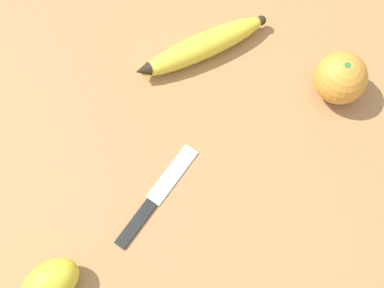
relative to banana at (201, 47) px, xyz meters
name	(u,v)px	position (x,y,z in m)	size (l,w,h in m)	color
ground_plane	(173,88)	(0.05, 0.05, -0.02)	(3.00, 3.00, 0.00)	#A87A47
banana	(201,47)	(0.00, 0.00, 0.00)	(0.22, 0.09, 0.04)	yellow
orange	(340,78)	(-0.18, 0.10, 0.02)	(0.08, 0.08, 0.08)	orange
lemon	(50,283)	(0.26, 0.29, 0.01)	(0.09, 0.08, 0.05)	yellow
paring_knife	(154,199)	(0.12, 0.21, -0.02)	(0.14, 0.13, 0.01)	silver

